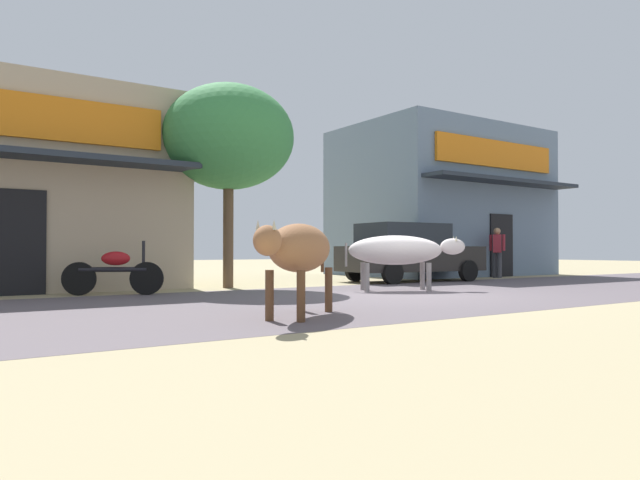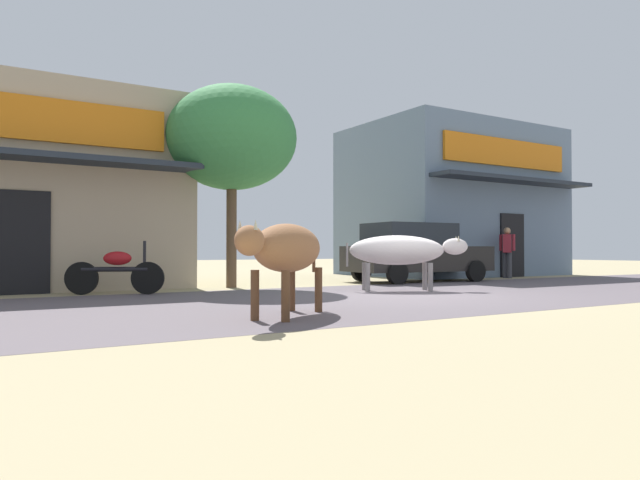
# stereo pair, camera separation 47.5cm
# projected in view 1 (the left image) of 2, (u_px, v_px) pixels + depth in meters

# --- Properties ---
(ground) EXTENTS (80.00, 80.00, 0.00)m
(ground) POSITION_uv_depth(u_px,v_px,m) (412.00, 295.00, 11.56)
(ground) COLOR tan
(asphalt_road) EXTENTS (72.00, 6.50, 0.00)m
(asphalt_road) POSITION_uv_depth(u_px,v_px,m) (412.00, 295.00, 11.56)
(asphalt_road) COLOR #5D5358
(asphalt_road) RESTS_ON ground
(storefront_right_club) EXTENTS (7.00, 5.97, 5.26)m
(storefront_right_club) POSITION_uv_depth(u_px,v_px,m) (440.00, 203.00, 21.52)
(storefront_right_club) COLOR slate
(storefront_right_club) RESTS_ON ground
(roadside_tree) EXTENTS (3.11, 3.11, 4.83)m
(roadside_tree) POSITION_uv_depth(u_px,v_px,m) (229.00, 138.00, 13.83)
(roadside_tree) COLOR brown
(roadside_tree) RESTS_ON ground
(parked_hatchback_car) EXTENTS (4.24, 2.09, 1.64)m
(parked_hatchback_car) POSITION_uv_depth(u_px,v_px,m) (409.00, 252.00, 16.54)
(parked_hatchback_car) COLOR black
(parked_hatchback_car) RESTS_ON ground
(parked_motorcycle) EXTENTS (1.77, 0.98, 1.08)m
(parked_motorcycle) POSITION_uv_depth(u_px,v_px,m) (114.00, 271.00, 11.53)
(parked_motorcycle) COLOR black
(parked_motorcycle) RESTS_ON ground
(cow_near_brown) EXTENTS (2.16, 1.88, 1.25)m
(cow_near_brown) POSITION_uv_depth(u_px,v_px,m) (299.00, 249.00, 7.81)
(cow_near_brown) COLOR #96613D
(cow_near_brown) RESTS_ON ground
(cow_far_dark) EXTENTS (2.55, 1.71, 1.22)m
(cow_far_dark) POSITION_uv_depth(u_px,v_px,m) (398.00, 251.00, 12.82)
(cow_far_dark) COLOR silver
(cow_far_dark) RESTS_ON ground
(pedestrian_by_shop) EXTENTS (0.47, 0.61, 1.61)m
(pedestrian_by_shop) POSITION_uv_depth(u_px,v_px,m) (497.00, 248.00, 18.67)
(pedestrian_by_shop) COLOR #3F3F47
(pedestrian_by_shop) RESTS_ON ground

